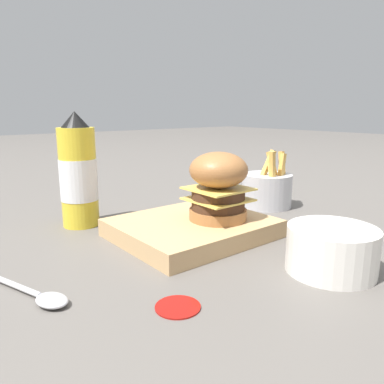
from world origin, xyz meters
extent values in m
plane|color=#5B5651|center=(0.00, 0.00, 0.00)|extent=(6.00, 6.00, 0.00)
cube|color=tan|center=(-0.05, -0.02, 0.02)|extent=(0.25, 0.22, 0.03)
cylinder|color=#9E6638|center=(-0.01, -0.04, 0.04)|extent=(0.10, 0.10, 0.02)
cylinder|color=#422819|center=(-0.01, -0.04, 0.06)|extent=(0.09, 0.09, 0.02)
cube|color=#EAC656|center=(-0.01, -0.04, 0.07)|extent=(0.10, 0.10, 0.00)
cylinder|color=#422819|center=(-0.01, -0.04, 0.08)|extent=(0.09, 0.09, 0.02)
cube|color=#EAC656|center=(-0.01, -0.04, 0.09)|extent=(0.10, 0.10, 0.00)
ellipsoid|color=#9E6638|center=(-0.01, -0.04, 0.12)|extent=(0.10, 0.10, 0.06)
cylinder|color=yellow|center=(-0.18, 0.17, 0.09)|extent=(0.07, 0.07, 0.19)
cylinder|color=silver|center=(-0.18, 0.17, 0.09)|extent=(0.07, 0.07, 0.08)
cone|color=black|center=(-0.18, 0.17, 0.20)|extent=(0.05, 0.05, 0.03)
cylinder|color=#B7B7BC|center=(0.21, 0.04, 0.04)|extent=(0.11, 0.11, 0.08)
cube|color=gold|center=(0.23, 0.01, 0.09)|extent=(0.03, 0.01, 0.08)
cube|color=gold|center=(0.21, 0.04, 0.09)|extent=(0.04, 0.03, 0.09)
cube|color=gold|center=(0.22, 0.03, 0.09)|extent=(0.02, 0.03, 0.08)
cube|color=gold|center=(0.20, 0.01, 0.09)|extent=(0.02, 0.01, 0.09)
cube|color=gold|center=(0.20, 0.02, 0.08)|extent=(0.02, 0.03, 0.07)
cube|color=gold|center=(0.24, 0.02, 0.09)|extent=(0.01, 0.02, 0.08)
cylinder|color=silver|center=(0.01, -0.25, 0.03)|extent=(0.12, 0.12, 0.06)
cylinder|color=#CC4C33|center=(0.01, -0.25, 0.06)|extent=(0.10, 0.10, 0.01)
cylinder|color=silver|center=(-0.35, -0.03, 0.01)|extent=(0.04, 0.11, 0.01)
ellipsoid|color=silver|center=(-0.33, -0.10, 0.01)|extent=(0.04, 0.05, 0.01)
cylinder|color=#9E140F|center=(-0.22, -0.20, 0.00)|extent=(0.05, 0.05, 0.00)
camera|label=1|loc=(-0.45, -0.51, 0.22)|focal=35.00mm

